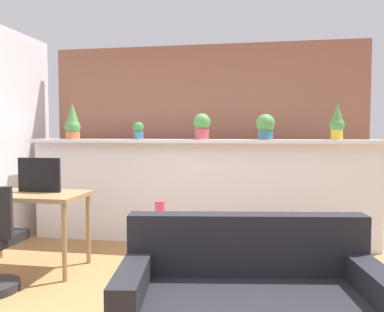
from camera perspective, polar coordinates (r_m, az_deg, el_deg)
name	(u,v)px	position (r m, az deg, el deg)	size (l,w,h in m)	color
divider_wall	(198,193)	(4.67, 0.91, -5.52)	(4.15, 0.16, 1.22)	silver
plant_shelf	(198,141)	(4.58, 0.84, 2.22)	(4.15, 0.35, 0.04)	silver
brick_wall_behind	(205,139)	(5.21, 1.90, 2.48)	(4.15, 0.10, 2.50)	#935B47
potted_plant_0	(73,123)	(5.03, -17.19, 4.71)	(0.19, 0.19, 0.45)	#C66B42
potted_plant_1	(138,130)	(4.77, -7.89, 3.79)	(0.13, 0.13, 0.21)	#386B84
potted_plant_2	(202,125)	(4.58, 1.45, 4.52)	(0.20, 0.20, 0.31)	#B7474C
potted_plant_3	(265,126)	(4.48, 10.77, 4.37)	(0.21, 0.21, 0.29)	#386B84
potted_plant_4	(337,122)	(4.63, 20.59, 4.68)	(0.16, 0.16, 0.40)	gold
desk	(29,202)	(4.12, -22.95, -6.20)	(1.10, 0.60, 0.75)	#99754C
tv_monitor	(39,175)	(4.11, -21.59, -2.61)	(0.44, 0.04, 0.34)	black
side_cube_shelf	(164,246)	(3.83, -4.08, -13.03)	(0.40, 0.41, 0.50)	silver
vase_on_shelf	(160,210)	(3.79, -4.75, -7.94)	(0.10, 0.10, 0.18)	#CC3D47
couch	(251,308)	(2.52, 8.68, -21.23)	(1.65, 0.97, 0.80)	black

